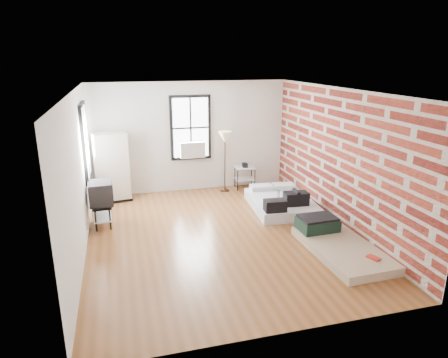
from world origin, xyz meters
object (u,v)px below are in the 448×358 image
object	(u,v)px
mattress_bare	(336,243)
wardrobe	(111,168)
floor_lamp	(225,140)
tv_stand	(101,195)
side_table	(245,171)
mattress_main	(281,202)

from	to	relation	value
mattress_bare	wardrobe	xyz separation A→B (m)	(-3.92, 3.73, 0.70)
mattress_bare	floor_lamp	xyz separation A→B (m)	(-1.10, 3.73, 1.22)
tv_stand	side_table	bearing A→B (deg)	20.76
wardrobe	floor_lamp	bearing A→B (deg)	-7.66
wardrobe	floor_lamp	size ratio (longest dim) A/B	1.05
mattress_main	mattress_bare	bearing A→B (deg)	-80.85
side_table	floor_lamp	size ratio (longest dim) A/B	0.44
floor_lamp	tv_stand	distance (m)	3.45
floor_lamp	tv_stand	size ratio (longest dim) A/B	1.67
wardrobe	floor_lamp	distance (m)	2.86
floor_lamp	tv_stand	world-z (taller)	floor_lamp
wardrobe	side_table	xyz separation A→B (m)	(3.38, 0.07, -0.36)
side_table	tv_stand	size ratio (longest dim) A/B	0.73
mattress_bare	tv_stand	distance (m)	4.72
mattress_main	floor_lamp	bearing A→B (deg)	124.84
mattress_main	tv_stand	xyz separation A→B (m)	(-3.96, 0.07, 0.51)
tv_stand	wardrobe	bearing A→B (deg)	78.96
wardrobe	side_table	distance (m)	3.40
side_table	floor_lamp	world-z (taller)	floor_lamp
side_table	mattress_bare	bearing A→B (deg)	-81.94
mattress_main	tv_stand	size ratio (longest dim) A/B	2.02
mattress_bare	wardrobe	size ratio (longest dim) A/B	1.22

